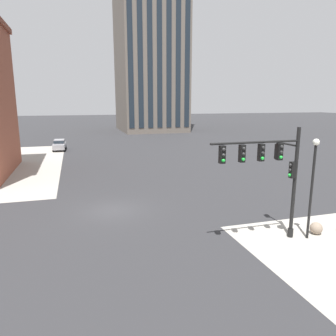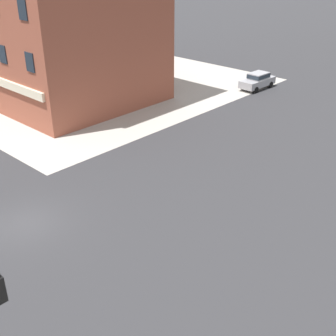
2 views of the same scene
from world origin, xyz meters
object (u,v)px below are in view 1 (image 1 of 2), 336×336
at_px(bollard_sphere_curb_a, 316,228).
at_px(car_main_northbound_far, 59,144).
at_px(street_lamp_corner_near, 313,178).
at_px(traffic_signal_main, 274,167).

distance_m(bollard_sphere_curb_a, car_main_northbound_far, 41.26).
distance_m(street_lamp_corner_near, car_main_northbound_far, 41.34).
distance_m(bollard_sphere_curb_a, street_lamp_corner_near, 3.32).
bearing_deg(traffic_signal_main, car_main_northbound_far, 108.31).
bearing_deg(car_main_northbound_far, street_lamp_corner_near, -69.19).
bearing_deg(bollard_sphere_curb_a, car_main_northbound_far, 112.15).
bearing_deg(street_lamp_corner_near, traffic_signal_main, 164.01).
height_order(traffic_signal_main, car_main_northbound_far, traffic_signal_main).
xyz_separation_m(bollard_sphere_curb_a, street_lamp_corner_near, (-0.90, -0.35, 3.17)).
xyz_separation_m(traffic_signal_main, street_lamp_corner_near, (2.09, -0.60, -0.62)).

